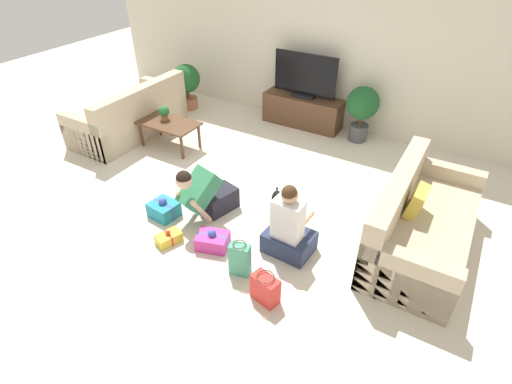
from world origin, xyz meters
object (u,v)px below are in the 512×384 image
Objects in this scene: sofa_left at (131,117)px; potted_plant_corner_left at (186,82)px; tv at (305,78)px; dog at (277,201)px; gift_box_c at (164,209)px; potted_plant_back_right at (362,108)px; coffee_table at (169,125)px; person_sitting at (289,229)px; tv_console at (302,111)px; gift_box_b at (169,238)px; gift_bag_a at (265,289)px; tabletop_plant at (164,112)px; gift_bag_b at (240,259)px; gift_box_a at (213,240)px; sofa_right at (420,225)px; person_kneeling at (206,194)px.

potted_plant_corner_left is at bearing 173.67° from sofa_left.
tv reaches higher than dog.
gift_box_c is at bearing -177.07° from dog.
potted_plant_back_right is 2.49m from dog.
person_sitting is at bearing -24.22° from coffee_table.
potted_plant_back_right is (1.04, -0.05, 0.31)m from tv_console.
person_sitting is 1.38m from gift_box_b.
person_sitting is 2.81× the size of gift_bag_a.
gift_box_b is 2.48m from tabletop_plant.
person_sitting is at bearing 62.77° from gift_bag_b.
sofa_left is 8.77× the size of tabletop_plant.
tv_console is 0.59m from tv.
gift_box_a is 1.01× the size of gift_bag_b.
tv_console is at bearing 47.87° from sofa_right.
tv_console is 3.58m from gift_box_b.
sofa_right is at bearing 42.39° from gift_bag_b.
gift_box_b is at bearing -106.40° from potted_plant_back_right.
person_kneeling is at bearing -35.89° from tabletop_plant.
gift_bag_b is (-1.48, -1.35, -0.11)m from sofa_right.
gift_box_c reaches higher than gift_box_b.
dog is (0.74, 0.45, -0.13)m from person_kneeling.
coffee_table is at bearing 158.11° from person_kneeling.
coffee_table is 1.05× the size of person_sitting.
tabletop_plant reaches higher than gift_box_a.
tabletop_plant is at bearing 83.34° from sofa_right.
tabletop_plant is (0.75, 0.01, 0.25)m from sofa_left.
tv_console is at bearing 50.58° from coffee_table.
person_sitting is 0.66m from dog.
potted_plant_corner_left is at bearing 124.93° from gift_box_b.
person_kneeling is at bearing 63.72° from sofa_left.
gift_bag_b is at bearing -74.92° from tv.
gift_box_c is at bearing -52.37° from coffee_table.
potted_plant_back_right is at bearing 6.59° from potted_plant_corner_left.
coffee_table is at bearing -25.16° from tabletop_plant.
gift_bag_b is (2.43, -1.77, -0.18)m from coffee_table.
coffee_table is 3.44m from gift_bag_a.
gift_box_a is at bearing 120.78° from sofa_right.
tv_console is at bearing 47.51° from tabletop_plant.
gift_box_b is 0.91× the size of gift_box_c.
gift_box_a is (2.82, -1.62, -0.21)m from sofa_left.
potted_plant_corner_left is 1.91× the size of dog.
gift_bag_b is (-0.08, -3.51, -0.38)m from potted_plant_back_right.
person_kneeling is at bearing 81.51° from gift_box_b.
potted_plant_back_right is 4.06× the size of tabletop_plant.
tv is 4.04m from gift_bag_a.
person_sitting reaches higher than gift_bag_b.
dog is at bearing -94.86° from potted_plant_back_right.
gift_bag_b is at bearing 0.78° from gift_box_b.
potted_plant_corner_left is 3.87m from gift_box_b.
sofa_right is 6.06× the size of gift_box_b.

